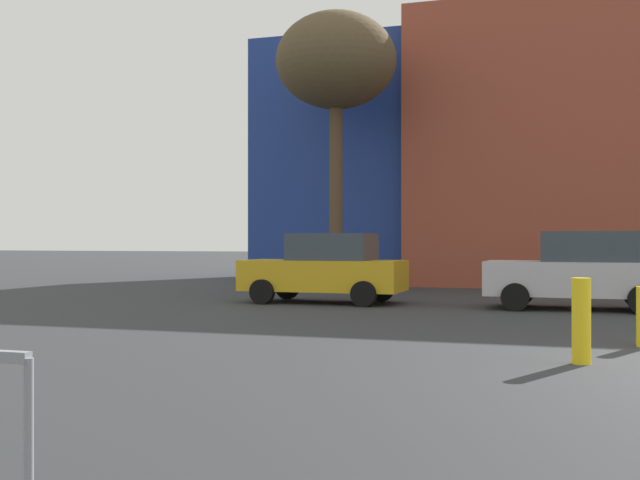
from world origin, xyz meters
The scene contains 4 objects.
parked_car_0 centered at (-8.68, 8.49, 0.89)m, with size 4.11×2.02×1.78m.
parked_car_1 centered at (-2.46, 8.49, 0.90)m, with size 4.18×2.05×1.81m.
bare_tree_1 centered at (-9.99, 13.64, 7.35)m, with size 3.92×3.92×9.02m.
bollard_yellow_2 centered at (-2.44, -0.05, 0.56)m, with size 0.24×0.24×1.11m, color yellow.
Camera 1 is at (-2.44, -10.78, 1.59)m, focal length 44.33 mm.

